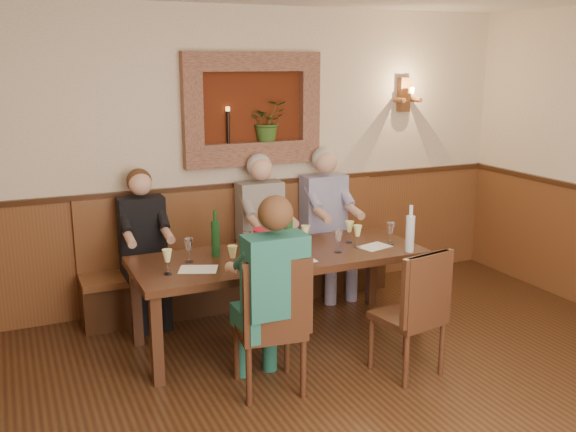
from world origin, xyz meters
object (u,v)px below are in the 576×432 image
chair_near_right (408,337)px  water_bottle (410,233)px  bench (241,270)px  spittoon_bucket (268,245)px  chair_near_left (270,351)px  person_bench_right (328,234)px  person_chair_front (270,312)px  wine_bottle_green_b (215,238)px  person_bench_left (146,261)px  wine_bottle_green_a (288,233)px  person_bench_mid (264,243)px  dining_table (279,263)px

chair_near_right → water_bottle: bearing=46.1°
bench → spittoon_bucket: (-0.16, -1.09, 0.55)m
chair_near_left → spittoon_bucket: size_ratio=3.89×
chair_near_right → spittoon_bucket: size_ratio=3.72×
chair_near_right → spittoon_bucket: spittoon_bucket is taller
chair_near_left → spittoon_bucket: chair_near_left is taller
person_bench_right → person_chair_front: 2.06m
wine_bottle_green_b → water_bottle: water_bottle is taller
person_bench_left → person_chair_front: (0.53, -1.62, 0.03)m
chair_near_right → person_bench_left: person_bench_left is taller
person_chair_front → wine_bottle_green_a: (0.47, 0.75, 0.33)m
bench → person_bench_mid: person_bench_mid is taller
person_bench_left → spittoon_bucket: person_bench_left is taller
person_bench_left → bench: bearing=6.4°
dining_table → chair_near_right: 1.21m
person_chair_front → person_bench_left: bearing=108.1°
person_chair_front → wine_bottle_green_a: bearing=57.8°
chair_near_left → chair_near_right: 1.06m
person_bench_left → water_bottle: bearing=-31.9°
person_bench_left → water_bottle: size_ratio=3.51×
chair_near_left → wine_bottle_green_b: size_ratio=2.69×
person_chair_front → spittoon_bucket: (0.25, 0.63, 0.28)m
dining_table → chair_near_right: size_ratio=2.45×
wine_bottle_green_b → water_bottle: size_ratio=0.97×
chair_near_left → wine_bottle_green_a: wine_bottle_green_a is taller
person_bench_left → wine_bottle_green_a: person_bench_left is taller
person_bench_mid → person_bench_right: bearing=-0.1°
dining_table → person_bench_left: person_bench_left is taller
bench → spittoon_bucket: size_ratio=11.38×
dining_table → water_bottle: size_ratio=6.10×
bench → water_bottle: water_bottle is taller
water_bottle → dining_table: bearing=159.8°
person_bench_left → person_bench_mid: 1.13m
wine_bottle_green_b → dining_table: bearing=-17.2°
wine_bottle_green_b → person_bench_right: bearing=26.3°
wine_bottle_green_a → water_bottle: (0.95, -0.35, -0.01)m
bench → water_bottle: bearing=-52.3°
bench → wine_bottle_green_b: size_ratio=7.87×
dining_table → person_bench_right: person_bench_right is taller
chair_near_right → person_bench_mid: bearing=93.2°
person_bench_right → water_bottle: 1.25m
chair_near_right → person_bench_mid: person_bench_mid is taller
dining_table → person_bench_left: 1.26m
spittoon_bucket → wine_bottle_green_a: bearing=27.5°
person_bench_mid → wine_bottle_green_a: size_ratio=3.44×
spittoon_bucket → wine_bottle_green_b: wine_bottle_green_b is taller
chair_near_right → person_bench_left: size_ratio=0.71×
chair_near_right → person_bench_right: (0.24, 1.79, 0.33)m
dining_table → person_chair_front: person_chair_front is taller
dining_table → person_bench_left: bearing=138.1°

